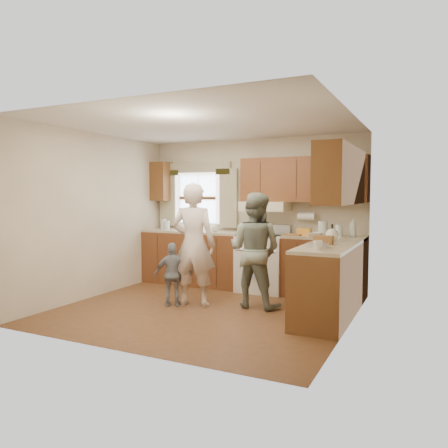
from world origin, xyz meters
The scene contains 6 objects.
room centered at (0.00, 0.00, 1.25)m, with size 3.80×3.80×3.80m.
kitchen_fixtures centered at (0.61, 1.08, 0.84)m, with size 3.80×2.25×2.15m.
stove centered at (0.30, 1.44, 0.47)m, with size 0.76×0.67×1.07m.
woman_left centered at (-0.25, 0.14, 0.87)m, with size 0.63×0.42×1.73m, color beige.
woman_right centered at (0.55, 0.46, 0.80)m, with size 0.77×0.60×1.59m, color #284437.
child centered at (-0.50, -0.01, 0.45)m, with size 0.52×0.22×0.90m, color gray.
Camera 1 is at (2.78, -5.14, 1.58)m, focal length 35.00 mm.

